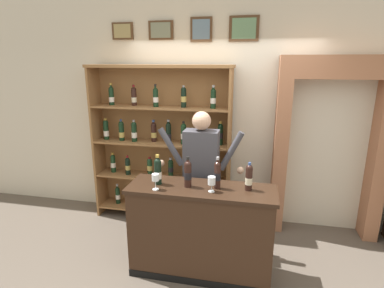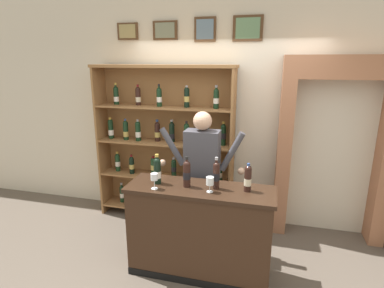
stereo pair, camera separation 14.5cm
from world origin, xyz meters
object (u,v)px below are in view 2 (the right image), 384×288
(wine_shelf, at_px, (165,140))
(tasting_bottle_super_tuscan, at_px, (216,175))
(tasting_bottle_rosso, at_px, (248,178))
(shopkeeper, at_px, (202,166))
(wine_glass_left, at_px, (154,178))
(tasting_bottle_prosecco, at_px, (157,170))
(wine_glass_right, at_px, (210,182))
(tasting_bottle_chianti, at_px, (187,173))
(tasting_counter, at_px, (200,231))

(wine_shelf, distance_m, tasting_bottle_super_tuscan, 1.44)
(wine_shelf, relative_size, tasting_bottle_rosso, 7.59)
(shopkeeper, relative_size, wine_glass_left, 10.33)
(tasting_bottle_prosecco, distance_m, wine_glass_right, 0.58)
(wine_shelf, bearing_deg, shopkeeper, -43.52)
(shopkeeper, bearing_deg, tasting_bottle_chianti, -95.93)
(tasting_bottle_prosecco, bearing_deg, tasting_bottle_chianti, -1.16)
(tasting_bottle_prosecco, xyz_separation_m, tasting_bottle_rosso, (0.92, 0.04, -0.01))
(tasting_bottle_prosecco, relative_size, wine_glass_left, 1.94)
(tasting_counter, relative_size, tasting_bottle_chianti, 4.74)
(tasting_bottle_chianti, xyz_separation_m, wine_glass_right, (0.25, -0.07, -0.04))
(tasting_bottle_super_tuscan, bearing_deg, tasting_bottle_rosso, 4.20)
(shopkeeper, distance_m, wine_glass_left, 0.71)
(wine_shelf, height_order, shopkeeper, wine_shelf)
(tasting_bottle_super_tuscan, distance_m, tasting_bottle_rosso, 0.31)
(tasting_counter, bearing_deg, tasting_bottle_rosso, 4.67)
(shopkeeper, height_order, tasting_bottle_rosso, shopkeeper)
(tasting_counter, bearing_deg, wine_glass_left, -161.70)
(tasting_bottle_rosso, relative_size, wine_glass_right, 1.85)
(tasting_bottle_chianti, distance_m, tasting_bottle_super_tuscan, 0.30)
(tasting_bottle_prosecco, bearing_deg, tasting_bottle_super_tuscan, 1.29)
(tasting_bottle_chianti, distance_m, wine_glass_left, 0.33)
(wine_glass_left, relative_size, wine_glass_right, 1.05)
(tasting_counter, distance_m, tasting_bottle_rosso, 0.78)
(wine_glass_right, bearing_deg, wine_glass_left, -173.24)
(tasting_bottle_prosecco, height_order, tasting_bottle_super_tuscan, tasting_bottle_super_tuscan)
(tasting_counter, xyz_separation_m, tasting_bottle_super_tuscan, (0.16, 0.02, 0.64))
(tasting_bottle_prosecco, relative_size, tasting_bottle_super_tuscan, 0.96)
(wine_shelf, distance_m, tasting_bottle_rosso, 1.64)
(shopkeeper, xyz_separation_m, wine_glass_left, (-0.35, -0.61, 0.06))
(tasting_bottle_super_tuscan, height_order, wine_glass_right, tasting_bottle_super_tuscan)
(wine_shelf, xyz_separation_m, tasting_bottle_rosso, (1.23, -1.08, -0.04))
(tasting_bottle_chianti, xyz_separation_m, tasting_bottle_super_tuscan, (0.30, 0.02, 0.01))
(shopkeeper, height_order, wine_glass_left, shopkeeper)
(wine_shelf, relative_size, shopkeeper, 1.29)
(tasting_bottle_rosso, bearing_deg, tasting_bottle_chianti, -175.94)
(tasting_counter, xyz_separation_m, tasting_bottle_rosso, (0.47, 0.04, 0.63))
(tasting_bottle_prosecco, xyz_separation_m, wine_glass_left, (0.02, -0.15, -0.02))
(wine_shelf, bearing_deg, tasting_bottle_super_tuscan, -49.90)
(wine_shelf, height_order, tasting_bottle_prosecco, wine_shelf)
(wine_shelf, bearing_deg, wine_glass_left, -75.25)
(wine_shelf, relative_size, wine_glass_right, 14.02)
(tasting_counter, xyz_separation_m, wine_glass_left, (-0.43, -0.14, 0.61))
(tasting_counter, bearing_deg, tasting_bottle_super_tuscan, 5.58)
(tasting_counter, xyz_separation_m, shopkeeper, (-0.09, 0.47, 0.55))
(tasting_counter, relative_size, shopkeeper, 0.89)
(tasting_counter, relative_size, tasting_bottle_super_tuscan, 4.57)
(wine_glass_left, height_order, wine_glass_right, wine_glass_left)
(tasting_bottle_prosecco, relative_size, tasting_bottle_chianti, 1.00)
(shopkeeper, distance_m, tasting_bottle_super_tuscan, 0.53)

